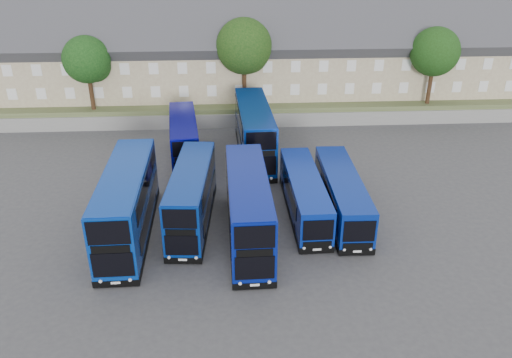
% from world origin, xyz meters
% --- Properties ---
extents(ground, '(120.00, 120.00, 0.00)m').
position_xyz_m(ground, '(0.00, 0.00, 0.00)').
color(ground, '#404044').
rests_on(ground, ground).
extents(retaining_wall, '(70.00, 0.40, 1.50)m').
position_xyz_m(retaining_wall, '(0.00, 24.00, 0.75)').
color(retaining_wall, slate).
rests_on(retaining_wall, ground).
extents(earth_bank, '(80.00, 20.00, 2.00)m').
position_xyz_m(earth_bank, '(0.00, 34.00, 1.00)').
color(earth_bank, '#4C5831').
rests_on(earth_bank, ground).
extents(terrace_row, '(60.00, 10.40, 11.20)m').
position_xyz_m(terrace_row, '(3.00, 30.00, 6.60)').
color(terrace_row, tan).
rests_on(terrace_row, earth_bank).
extents(dd_front_left, '(2.93, 11.91, 4.71)m').
position_xyz_m(dd_front_left, '(-6.71, 3.19, 2.32)').
color(dd_front_left, '#083298').
rests_on(dd_front_left, ground).
extents(dd_front_mid, '(3.15, 10.57, 4.14)m').
position_xyz_m(dd_front_mid, '(-2.49, 4.54, 2.03)').
color(dd_front_mid, navy).
rests_on(dd_front_mid, ground).
extents(dd_front_right, '(2.84, 11.46, 4.54)m').
position_xyz_m(dd_front_right, '(1.37, 2.29, 2.23)').
color(dd_front_right, navy).
rests_on(dd_front_right, ground).
extents(dd_rear_left, '(3.33, 10.32, 4.03)m').
position_xyz_m(dd_rear_left, '(-3.83, 15.48, 1.98)').
color(dd_rear_left, '#060678').
rests_on(dd_rear_left, ground).
extents(dd_rear_right, '(3.25, 12.22, 4.82)m').
position_xyz_m(dd_rear_right, '(2.53, 16.24, 2.37)').
color(dd_rear_right, navy).
rests_on(dd_rear_right, ground).
extents(coach_east_a, '(2.47, 10.94, 2.98)m').
position_xyz_m(coach_east_a, '(5.60, 5.42, 1.46)').
color(coach_east_a, '#08259A').
rests_on(coach_east_a, ground).
extents(coach_east_b, '(2.58, 11.27, 3.07)m').
position_xyz_m(coach_east_b, '(8.33, 5.21, 1.50)').
color(coach_east_b, navy).
rests_on(coach_east_b, ground).
extents(tree_west, '(4.80, 4.80, 7.65)m').
position_xyz_m(tree_west, '(-13.85, 25.10, 7.05)').
color(tree_west, '#382314').
rests_on(tree_west, earth_bank).
extents(tree_mid, '(5.76, 5.76, 9.18)m').
position_xyz_m(tree_mid, '(2.15, 25.60, 8.07)').
color(tree_mid, '#382314').
rests_on(tree_mid, earth_bank).
extents(tree_east, '(5.12, 5.12, 8.16)m').
position_xyz_m(tree_east, '(22.15, 25.10, 7.39)').
color(tree_east, '#382314').
rests_on(tree_east, earth_bank).
extents(tree_far, '(5.44, 5.44, 8.67)m').
position_xyz_m(tree_far, '(28.15, 32.10, 7.73)').
color(tree_far, '#382314').
rests_on(tree_far, earth_bank).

